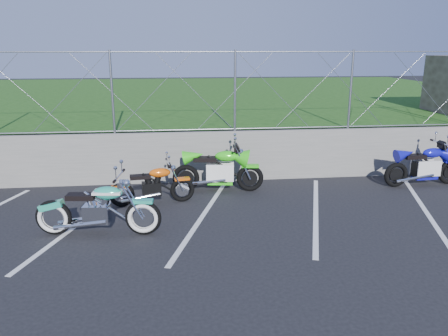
{
  "coord_description": "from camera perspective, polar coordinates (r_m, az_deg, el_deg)",
  "views": [
    {
      "loc": [
        -0.51,
        -7.39,
        3.34
      ],
      "look_at": [
        0.48,
        1.3,
        0.93
      ],
      "focal_mm": 35.0,
      "sensor_mm": 36.0,
      "label": 1
    }
  ],
  "objects": [
    {
      "name": "cruiser_turquoise",
      "position": [
        8.33,
        -15.95,
        -5.42
      ],
      "size": [
        2.31,
        0.73,
        1.15
      ],
      "rotation": [
        0.0,
        0.0,
        -0.11
      ],
      "color": "black",
      "rests_on": "ground"
    },
    {
      "name": "ground",
      "position": [
        8.12,
        -2.33,
        -8.88
      ],
      "size": [
        90.0,
        90.0,
        0.0
      ],
      "primitive_type": "plane",
      "color": "black",
      "rests_on": "ground"
    },
    {
      "name": "sportbike_blue",
      "position": [
        11.96,
        24.75,
        0.09
      ],
      "size": [
        2.1,
        0.75,
        1.09
      ],
      "rotation": [
        0.0,
        0.0,
        0.06
      ],
      "color": "black",
      "rests_on": "ground"
    },
    {
      "name": "chain_link_fence",
      "position": [
        10.95,
        -3.83,
        9.94
      ],
      "size": [
        28.0,
        0.03,
        2.0
      ],
      "color": "gray",
      "rests_on": "retaining_wall"
    },
    {
      "name": "naked_orange",
      "position": [
        9.7,
        -9.2,
        -2.42
      ],
      "size": [
        1.87,
        0.63,
        0.93
      ],
      "rotation": [
        0.0,
        0.0,
        0.14
      ],
      "color": "black",
      "rests_on": "ground"
    },
    {
      "name": "grass_field",
      "position": [
        21.06,
        -5.07,
        8.02
      ],
      "size": [
        30.0,
        20.0,
        1.3
      ],
      "primitive_type": "cube",
      "color": "#1E4713",
      "rests_on": "ground"
    },
    {
      "name": "sportbike_green",
      "position": [
        10.43,
        -0.63,
        -0.45
      ],
      "size": [
        2.19,
        0.78,
        1.13
      ],
      "rotation": [
        0.0,
        0.0,
        -0.13
      ],
      "color": "black",
      "rests_on": "ground"
    },
    {
      "name": "retaining_wall",
      "position": [
        11.22,
        -3.68,
        1.52
      ],
      "size": [
        30.0,
        0.22,
        1.3
      ],
      "primitive_type": "cube",
      "color": "#63635E",
      "rests_on": "ground"
    },
    {
      "name": "parking_lines",
      "position": [
        9.18,
        4.73,
        -5.94
      ],
      "size": [
        18.29,
        4.31,
        0.01
      ],
      "color": "silver",
      "rests_on": "ground"
    }
  ]
}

